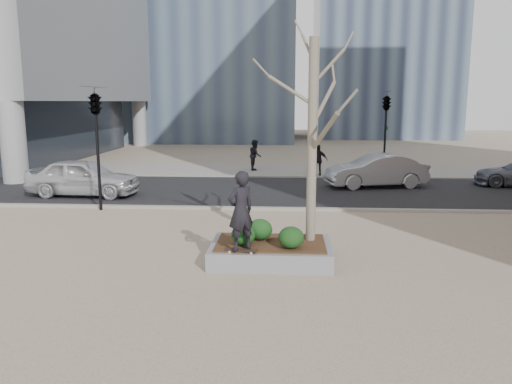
# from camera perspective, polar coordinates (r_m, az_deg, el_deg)

# --- Properties ---
(ground) EXTENTS (120.00, 120.00, 0.00)m
(ground) POSITION_cam_1_polar(r_m,az_deg,el_deg) (12.80, -2.83, -7.76)
(ground) COLOR tan
(ground) RESTS_ON ground
(street) EXTENTS (60.00, 8.00, 0.02)m
(street) POSITION_cam_1_polar(r_m,az_deg,el_deg) (22.48, 0.03, 0.17)
(street) COLOR black
(street) RESTS_ON ground
(far_sidewalk) EXTENTS (60.00, 6.00, 0.02)m
(far_sidewalk) POSITION_cam_1_polar(r_m,az_deg,el_deg) (29.39, 0.89, 2.57)
(far_sidewalk) COLOR gray
(far_sidewalk) RESTS_ON ground
(planter) EXTENTS (3.00, 2.00, 0.45)m
(planter) POSITION_cam_1_polar(r_m,az_deg,el_deg) (12.66, 1.69, -6.89)
(planter) COLOR gray
(planter) RESTS_ON ground
(planter_mulch) EXTENTS (2.70, 1.70, 0.04)m
(planter_mulch) POSITION_cam_1_polar(r_m,az_deg,el_deg) (12.59, 1.70, -5.83)
(planter_mulch) COLOR #382314
(planter_mulch) RESTS_ON planter
(sycamore_tree) EXTENTS (2.80, 2.80, 6.60)m
(sycamore_tree) POSITION_cam_1_polar(r_m,az_deg,el_deg) (12.40, 6.52, 9.43)
(sycamore_tree) COLOR gray
(sycamore_tree) RESTS_ON planter_mulch
(shrub_left) EXTENTS (0.60, 0.60, 0.51)m
(shrub_left) POSITION_cam_1_polar(r_m,az_deg,el_deg) (12.25, -1.48, -4.95)
(shrub_left) COLOR black
(shrub_left) RESTS_ON planter_mulch
(shrub_middle) EXTENTS (0.63, 0.63, 0.54)m
(shrub_middle) POSITION_cam_1_polar(r_m,az_deg,el_deg) (12.73, 0.47, -4.30)
(shrub_middle) COLOR #133E18
(shrub_middle) RESTS_ON planter_mulch
(shrub_right) EXTENTS (0.62, 0.62, 0.53)m
(shrub_right) POSITION_cam_1_polar(r_m,az_deg,el_deg) (12.02, 4.03, -5.21)
(shrub_right) COLOR #143F17
(shrub_right) RESTS_ON planter_mulch
(skateboard) EXTENTS (0.80, 0.30, 0.08)m
(skateboard) POSITION_cam_1_polar(r_m,az_deg,el_deg) (11.86, -1.73, -6.76)
(skateboard) COLOR black
(skateboard) RESTS_ON planter
(skateboarder) EXTENTS (0.81, 0.78, 1.87)m
(skateboarder) POSITION_cam_1_polar(r_m,az_deg,el_deg) (11.61, -1.76, -2.16)
(skateboarder) COLOR black
(skateboarder) RESTS_ON skateboard
(police_car) EXTENTS (4.74, 2.13, 1.58)m
(police_car) POSITION_cam_1_polar(r_m,az_deg,el_deg) (22.32, -19.13, 1.61)
(police_car) COLOR silver
(police_car) RESTS_ON street
(car_silver) EXTENTS (4.85, 2.52, 1.52)m
(car_silver) POSITION_cam_1_polar(r_m,az_deg,el_deg) (23.94, 13.56, 2.37)
(car_silver) COLOR #A0A4A9
(car_silver) RESTS_ON street
(pedestrian_a) EXTENTS (0.73, 0.91, 1.77)m
(pedestrian_a) POSITION_cam_1_polar(r_m,az_deg,el_deg) (29.02, -0.09, 4.25)
(pedestrian_a) COLOR black
(pedestrian_a) RESTS_ON far_sidewalk
(pedestrian_b) EXTENTS (0.65, 1.09, 1.66)m
(pedestrian_b) POSITION_cam_1_polar(r_m,az_deg,el_deg) (28.29, 6.61, 3.92)
(pedestrian_b) COLOR #395266
(pedestrian_b) RESTS_ON far_sidewalk
(pedestrian_c) EXTENTS (1.02, 0.50, 1.68)m
(pedestrian_c) POSITION_cam_1_polar(r_m,az_deg,el_deg) (27.05, 7.13, 3.64)
(pedestrian_c) COLOR black
(pedestrian_c) RESTS_ON far_sidewalk
(traffic_light_near) EXTENTS (0.60, 2.48, 4.50)m
(traffic_light_near) POSITION_cam_1_polar(r_m,az_deg,el_deg) (19.06, -17.64, 4.66)
(traffic_light_near) COLOR black
(traffic_light_near) RESTS_ON ground
(traffic_light_far) EXTENTS (0.60, 2.48, 4.50)m
(traffic_light_far) POSITION_cam_1_polar(r_m,az_deg,el_deg) (27.22, 14.54, 6.36)
(traffic_light_far) COLOR black
(traffic_light_far) RESTS_ON ground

